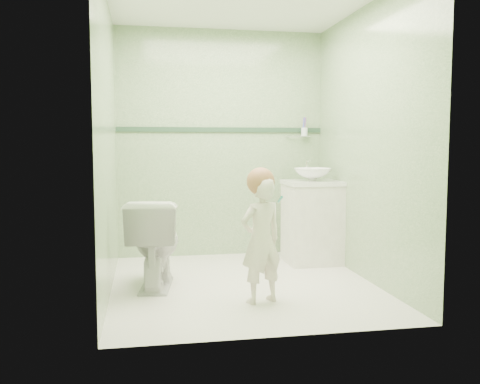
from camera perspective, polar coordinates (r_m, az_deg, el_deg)
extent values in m
plane|color=silver|center=(4.54, 0.35, -10.02)|extent=(2.50, 2.50, 0.00)
cube|color=gray|center=(5.61, -2.04, 5.27)|extent=(2.20, 0.04, 2.40)
cube|color=gray|center=(3.16, 4.61, 5.34)|extent=(2.20, 0.04, 2.40)
cube|color=gray|center=(4.31, -14.22, 5.15)|extent=(0.04, 2.50, 2.40)
cube|color=gray|center=(4.71, 13.67, 5.15)|extent=(0.04, 2.50, 2.40)
cube|color=#284531|center=(5.60, -2.02, 6.81)|extent=(2.20, 0.02, 0.05)
cube|color=silver|center=(5.33, 7.85, -3.40)|extent=(0.52, 0.50, 0.80)
cube|color=white|center=(5.28, 7.91, 1.00)|extent=(0.54, 0.52, 0.04)
imported|color=white|center=(5.28, 7.92, 1.91)|extent=(0.37, 0.37, 0.13)
cylinder|color=silver|center=(5.47, 7.27, 2.62)|extent=(0.03, 0.03, 0.18)
cylinder|color=silver|center=(5.42, 7.44, 3.44)|extent=(0.02, 0.12, 0.02)
cylinder|color=silver|center=(5.75, 6.39, 6.04)|extent=(0.26, 0.02, 0.02)
cylinder|color=silver|center=(5.75, 7.03, 6.53)|extent=(0.07, 0.07, 0.09)
cylinder|color=purple|center=(5.74, 6.91, 7.23)|extent=(0.01, 0.01, 0.17)
cylinder|color=red|center=(5.76, 7.08, 7.22)|extent=(0.01, 0.01, 0.17)
cylinder|color=purple|center=(5.74, 7.11, 7.23)|extent=(0.01, 0.01, 0.17)
cylinder|color=blue|center=(5.74, 6.96, 7.23)|extent=(0.01, 0.01, 0.17)
imported|color=white|center=(4.45, -9.27, -5.47)|extent=(0.52, 0.78, 0.75)
imported|color=beige|center=(3.94, 2.32, -5.27)|extent=(0.40, 0.33, 0.95)
sphere|color=#A06641|center=(3.91, 2.26, 1.16)|extent=(0.21, 0.21, 0.21)
cylinder|color=#18877E|center=(3.83, 4.40, -0.81)|extent=(0.03, 0.14, 0.06)
cube|color=white|center=(3.84, 3.24, -0.20)|extent=(0.03, 0.02, 0.02)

